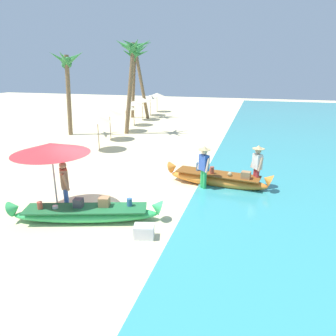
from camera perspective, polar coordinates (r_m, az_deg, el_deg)
ground_plane at (r=10.84m, az=-10.95°, el=-6.59°), size 80.00×80.00×0.00m
boat_green_foreground at (r=9.82m, az=-14.64°, el=-7.97°), size 4.56×2.02×0.72m
boat_orange_midground at (r=12.29m, az=9.02°, el=-1.99°), size 4.18×1.34×0.84m
person_vendor_hatted at (r=11.59m, az=6.55°, el=0.50°), size 0.54×0.51×1.72m
person_tourist_customer at (r=10.25m, az=-18.29°, el=-2.89°), size 0.50×0.56×1.69m
person_vendor_assistant at (r=12.03m, az=15.92°, el=0.62°), size 0.48×0.56×1.73m
patio_umbrella_large at (r=10.26m, az=-20.58°, el=3.33°), size 2.38×2.38×2.23m
parasol_row_0 at (r=17.66m, az=-12.76°, el=8.72°), size 1.60×1.60×1.91m
parasol_row_1 at (r=20.19m, az=-10.63°, el=9.96°), size 1.60×1.60×1.91m
parasol_row_2 at (r=22.75m, az=-7.72°, el=10.97°), size 1.60×1.60×1.91m
parasol_row_3 at (r=25.17m, az=-6.29°, el=11.67°), size 1.60×1.60×1.91m
parasol_row_4 at (r=27.77m, az=-4.69°, el=12.30°), size 1.60×1.60×1.91m
parasol_row_5 at (r=30.49m, az=-3.27°, el=12.82°), size 1.60×1.60×1.91m
parasol_row_6 at (r=33.01m, az=-2.02°, el=13.23°), size 1.60×1.60×1.91m
palm_tree_tall_inland at (r=21.60m, az=-6.41°, el=19.59°), size 2.68×2.66×6.25m
palm_tree_leaning_seaward at (r=22.10m, az=-17.84°, el=16.76°), size 2.37×2.58×5.52m
palm_tree_mid_cluster at (r=28.70m, az=-5.82°, el=19.21°), size 2.78×2.69×6.45m
palm_tree_far_behind at (r=29.00m, az=-6.17°, el=18.49°), size 2.57×2.44×6.01m
cooler_box at (r=8.69m, az=-4.39°, el=-11.46°), size 0.62×0.51×0.36m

